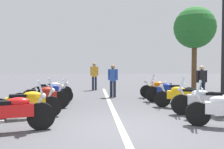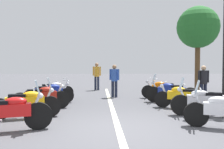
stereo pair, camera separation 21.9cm
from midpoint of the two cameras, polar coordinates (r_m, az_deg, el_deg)
The scene contains 16 objects.
ground_plane at distance 6.11m, azimuth 1.19°, elevation -12.85°, with size 80.00×80.00×0.00m, color #4C4C51.
lane_centre_stripe at distance 9.37m, azimuth -0.84°, elevation -7.57°, with size 13.92×0.16×0.01m, color beige.
motorcycle_left_row_0 at distance 6.21m, azimuth -23.85°, elevation -8.28°, with size 0.81×2.04×1.23m.
motorcycle_left_row_1 at distance 7.57m, azimuth -20.43°, elevation -6.45°, with size 0.85×2.04×1.21m.
motorcycle_left_row_2 at distance 8.91m, azimuth -17.18°, elevation -5.20°, with size 0.94×1.97×1.00m.
motorcycle_left_row_3 at distance 10.18m, azimuth -15.52°, elevation -4.31°, with size 0.92×1.99×0.99m.
motorcycle_left_row_4 at distance 11.51m, azimuth -14.75°, elevation -3.61°, with size 1.02×1.86×0.98m.
motorcycle_right_row_1 at distance 8.07m, azimuth 20.58°, elevation -5.91°, with size 0.85×2.11×1.22m.
motorcycle_right_row_2 at distance 9.20m, azimuth 15.86°, elevation -5.02°, with size 1.06×2.00×0.99m.
motorcycle_right_row_3 at distance 10.45m, azimuth 13.09°, elevation -3.98°, with size 1.02×2.08×1.23m.
motorcycle_right_row_4 at distance 11.78m, azimuth 11.22°, elevation -3.41°, with size 0.85×2.08×0.99m.
street_lamp_twin_globe at distance 9.93m, azimuth 24.64°, elevation 12.82°, with size 0.32×1.22×5.09m.
bystander_0 at distance 11.16m, azimuth 20.13°, elevation -1.38°, with size 0.32×0.52×1.59m.
bystander_1 at distance 15.40m, azimuth -4.66°, elevation 0.10°, with size 0.32×0.53×1.76m.
bystander_2 at distance 11.91m, azimuth -0.32°, elevation -0.91°, with size 0.32×0.48×1.63m.
roadside_tree_1 at distance 16.53m, azimuth 18.78°, elevation 10.43°, with size 2.67×2.67×5.38m.
Camera 1 is at (-5.88, 0.69, 1.58)m, focal length 38.25 mm.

